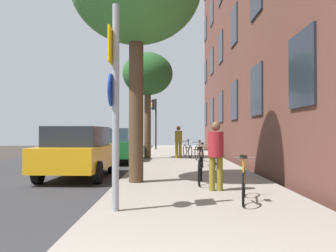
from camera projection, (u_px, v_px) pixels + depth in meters
ground_plane at (109, 163)px, 16.97m from camera, size 41.80×41.80×0.00m
road_asphalt at (64, 163)px, 16.96m from camera, size 7.00×38.00×0.01m
sidewalk at (183, 162)px, 16.98m from camera, size 4.20×38.00×0.12m
sign_post at (114, 96)px, 6.14m from camera, size 0.16×0.60×3.54m
traffic_light at (154, 115)px, 27.50m from camera, size 0.43×0.24×3.89m
tree_far at (147, 75)px, 18.28m from camera, size 2.56×2.56×5.40m
bicycle_0 at (243, 183)px, 6.98m from camera, size 0.53×1.65×0.91m
bicycle_1 at (199, 169)px, 9.38m from camera, size 0.42×1.68×0.96m
bicycle_2 at (215, 162)px, 11.78m from camera, size 0.42×1.57×0.90m
bicycle_3 at (201, 157)px, 14.18m from camera, size 0.42×1.72×0.93m
bicycle_4 at (198, 153)px, 16.58m from camera, size 0.43×1.62×0.96m
bicycle_5 at (187, 150)px, 18.98m from camera, size 0.53×1.63×0.95m
pedestrian_0 at (215, 151)px, 8.23m from camera, size 0.48×0.48×1.58m
pedestrian_1 at (178, 140)px, 18.40m from camera, size 0.51×0.51×1.65m
car_0 at (78, 152)px, 11.31m from camera, size 1.99×4.19×1.62m
car_1 at (115, 145)px, 17.06m from camera, size 1.96×4.53×1.62m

